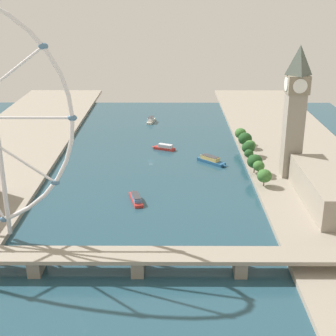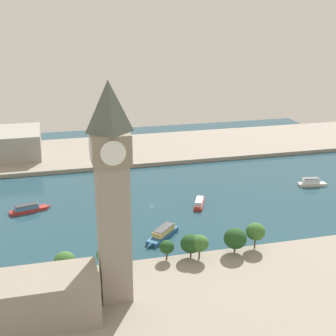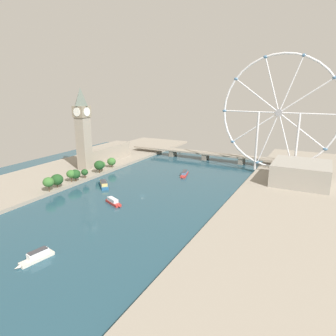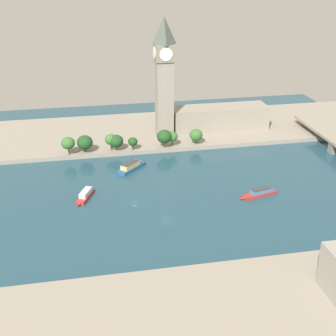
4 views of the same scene
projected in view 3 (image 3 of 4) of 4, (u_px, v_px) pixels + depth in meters
ground_plane at (143, 196)px, 267.94m from camera, size 405.21×405.21×0.00m
riverbank_left at (48, 176)px, 320.14m from camera, size 90.00×520.00×3.00m
riverbank_right at (283, 220)px, 214.97m from camera, size 90.00×520.00×3.00m
clock_tower at (83, 128)px, 331.27m from camera, size 15.34×15.34×90.07m
parliament_block at (106, 153)px, 384.84m from camera, size 22.00×77.34×18.48m
tree_row_embankment at (81, 171)px, 304.68m from camera, size 12.97×103.28×13.48m
ferris_wheel at (279, 113)px, 316.15m from camera, size 122.14×3.20×124.14m
riverside_hall at (301, 173)px, 290.56m from camera, size 51.38×53.10×20.54m
river_bridge at (206, 154)px, 399.98m from camera, size 217.21×14.67×9.81m
tour_boat_0 at (104, 184)px, 292.16m from camera, size 23.04×22.64×5.58m
tour_boat_1 at (113, 202)px, 247.93m from camera, size 20.80×11.92×4.79m
tour_boat_2 at (184, 174)px, 329.05m from camera, size 10.59×26.00×4.76m
tour_boat_3 at (37, 256)px, 166.89m from camera, size 8.30×22.38×5.75m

